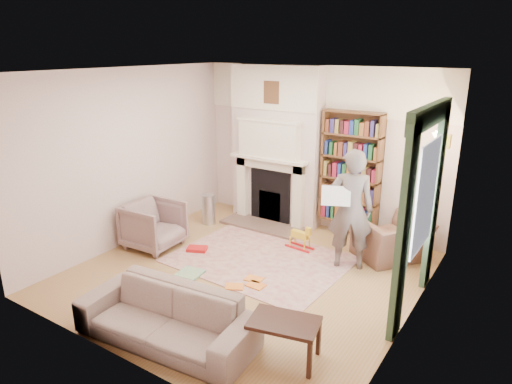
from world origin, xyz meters
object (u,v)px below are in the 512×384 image
Objects in this scene: paraffin_heater at (209,209)px; rocking_horse at (300,237)px; man_reading at (351,210)px; coffee_table at (284,340)px; bookcase at (351,168)px; armchair_left at (154,225)px; sofa at (166,317)px; armchair_reading at (391,239)px.

paraffin_heater reaches higher than rocking_horse.
man_reading reaches higher than coffee_table.
rocking_horse is at bearing -2.32° from paraffin_heater.
bookcase is 1.26m from man_reading.
armchair_left reaches higher than sofa.
paraffin_heater is at bearing 127.36° from coffee_table.
man_reading reaches higher than paraffin_heater.
armchair_reading is 1.40m from rocking_horse.
coffee_table is 1.27× the size of paraffin_heater.
sofa is at bearing -173.26° from coffee_table.
armchair_reading is at bearing -66.43° from armchair_left.
rocking_horse is at bearing 82.62° from sofa.
rocking_horse is at bearing 101.86° from coffee_table.
armchair_left is 0.46× the size of man_reading.
man_reading is 3.89× the size of rocking_horse.
sofa is at bearing -134.84° from armchair_left.
paraffin_heater reaches higher than coffee_table.
bookcase is at bearing 21.32° from paraffin_heater.
bookcase is 2.64× the size of coffee_table.
armchair_reading is 1.19× the size of armchair_left.
armchair_reading is at bearing -151.29° from man_reading.
bookcase is at bearing -50.62° from armchair_left.
armchair_reading is at bearing -29.87° from bookcase.
armchair_left is at bearing -27.76° from armchair_reading.
armchair_left is 3.38m from coffee_table.
paraffin_heater is at bearing 115.84° from sofa.
bookcase is at bearing -84.07° from armchair_reading.
man_reading is (2.87, 1.05, 0.51)m from armchair_left.
man_reading reaches higher than rocking_horse.
rocking_horse is (-1.32, -0.45, -0.12)m from armchair_reading.
armchair_left is at bearing -143.39° from rocking_horse.
bookcase is 1.44m from rocking_horse.
man_reading is 2.86m from paraffin_heater.
rocking_horse is at bearing -35.30° from armchair_reading.
rocking_horse is (-0.87, 0.15, -0.68)m from man_reading.
man_reading is at bearing 65.26° from sofa.
armchair_left is at bearing -137.76° from bookcase.
paraffin_heater is 1.92m from rocking_horse.
armchair_reading is 0.55× the size of man_reading.
armchair_reading reaches higher than paraffin_heater.
paraffin_heater is (-2.31, -0.90, -0.90)m from bookcase.
armchair_left is 1.17× the size of coffee_table.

